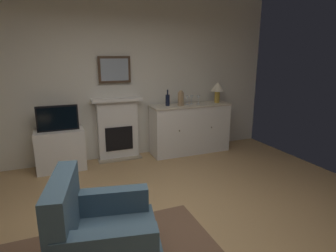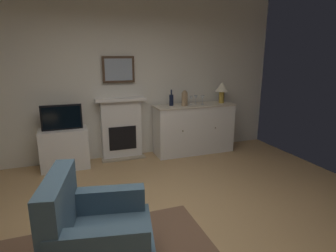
% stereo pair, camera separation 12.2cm
% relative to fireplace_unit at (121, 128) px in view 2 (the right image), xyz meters
% --- Properties ---
extents(ground_plane, '(6.20, 5.21, 0.10)m').
position_rel_fireplace_unit_xyz_m(ground_plane, '(-0.07, -2.45, -0.60)').
color(ground_plane, tan).
rests_on(ground_plane, ground).
extents(wall_rear, '(6.20, 0.06, 2.96)m').
position_rel_fireplace_unit_xyz_m(wall_rear, '(-0.07, 0.13, 0.93)').
color(wall_rear, silver).
rests_on(wall_rear, ground_plane).
extents(fireplace_unit, '(0.87, 0.30, 1.10)m').
position_rel_fireplace_unit_xyz_m(fireplace_unit, '(0.00, 0.00, 0.00)').
color(fireplace_unit, white).
rests_on(fireplace_unit, ground_plane).
extents(framed_picture, '(0.55, 0.04, 0.45)m').
position_rel_fireplace_unit_xyz_m(framed_picture, '(-0.00, 0.05, 1.03)').
color(framed_picture, '#473323').
extents(sideboard_cabinet, '(1.52, 0.49, 0.93)m').
position_rel_fireplace_unit_xyz_m(sideboard_cabinet, '(1.35, -0.18, -0.08)').
color(sideboard_cabinet, white).
rests_on(sideboard_cabinet, ground_plane).
extents(table_lamp, '(0.26, 0.26, 0.40)m').
position_rel_fireplace_unit_xyz_m(table_lamp, '(1.91, -0.18, 0.66)').
color(table_lamp, '#B79338').
rests_on(table_lamp, sideboard_cabinet).
extents(wine_bottle, '(0.08, 0.08, 0.29)m').
position_rel_fireplace_unit_xyz_m(wine_bottle, '(0.90, -0.14, 0.49)').
color(wine_bottle, black).
rests_on(wine_bottle, sideboard_cabinet).
extents(wine_glass_left, '(0.07, 0.07, 0.16)m').
position_rel_fireplace_unit_xyz_m(wine_glass_left, '(1.27, -0.18, 0.50)').
color(wine_glass_left, silver).
rests_on(wine_glass_left, sideboard_cabinet).
extents(wine_glass_center, '(0.07, 0.07, 0.16)m').
position_rel_fireplace_unit_xyz_m(wine_glass_center, '(1.38, -0.14, 0.50)').
color(wine_glass_center, silver).
rests_on(wine_glass_center, sideboard_cabinet).
extents(wine_glass_right, '(0.07, 0.07, 0.16)m').
position_rel_fireplace_unit_xyz_m(wine_glass_right, '(1.49, -0.21, 0.50)').
color(wine_glass_right, silver).
rests_on(wine_glass_right, sideboard_cabinet).
extents(vase_decorative, '(0.11, 0.11, 0.28)m').
position_rel_fireplace_unit_xyz_m(vase_decorative, '(1.12, -0.23, 0.52)').
color(vase_decorative, '#9E7F5B').
rests_on(vase_decorative, sideboard_cabinet).
extents(tv_cabinet, '(0.75, 0.42, 0.66)m').
position_rel_fireplace_unit_xyz_m(tv_cabinet, '(-0.97, -0.16, -0.22)').
color(tv_cabinet, white).
rests_on(tv_cabinet, ground_plane).
extents(tv_set, '(0.62, 0.07, 0.40)m').
position_rel_fireplace_unit_xyz_m(tv_set, '(-0.98, -0.19, 0.31)').
color(tv_set, black).
rests_on(tv_set, tv_cabinet).
extents(armchair, '(0.94, 0.91, 0.92)m').
position_rel_fireplace_unit_xyz_m(armchair, '(-0.74, -2.74, -0.17)').
color(armchair, '#3F596B').
rests_on(armchair, ground_plane).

